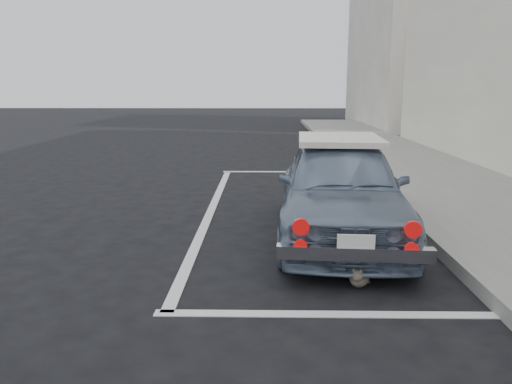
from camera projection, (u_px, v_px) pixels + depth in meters
ground at (275, 290)px, 4.58m from camera, size 80.00×80.00×0.00m
building_far at (403, 39)px, 23.21m from camera, size 3.50×10.00×8.00m
pline_rear at (337, 314)px, 4.08m from camera, size 3.00×0.12×0.01m
pline_front at (292, 172)px, 10.93m from camera, size 3.00×0.12×0.01m
pline_side at (211, 210)px, 7.53m from camera, size 0.12×7.00×0.01m
retro_coupe at (340, 187)px, 6.11m from camera, size 1.72×3.75×1.24m
cat at (359, 276)px, 4.64m from camera, size 0.27×0.39×0.22m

